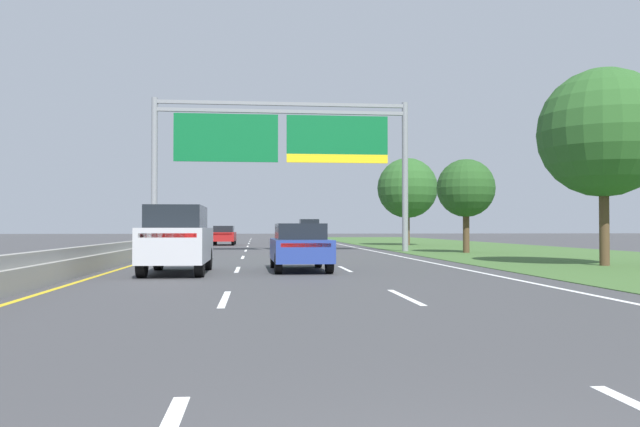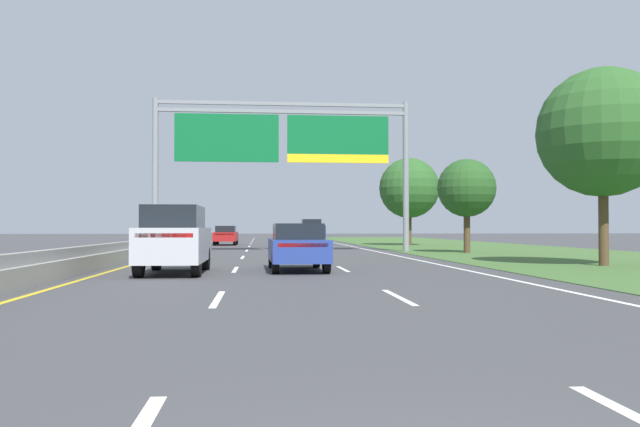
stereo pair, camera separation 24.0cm
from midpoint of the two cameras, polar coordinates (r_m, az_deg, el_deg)
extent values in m
plane|color=#3D3D3F|center=(37.61, -3.61, -3.44)|extent=(220.00, 220.00, 0.00)
cube|color=white|center=(13.16, -8.56, -7.50)|extent=(0.14, 3.00, 0.01)
cube|color=white|center=(22.12, -7.23, -4.96)|extent=(0.14, 3.00, 0.01)
cube|color=white|center=(31.10, -6.67, -3.89)|extent=(0.14, 3.00, 0.01)
cube|color=white|center=(40.10, -6.36, -3.29)|extent=(0.14, 3.00, 0.01)
cube|color=white|center=(49.09, -6.17, -2.92)|extent=(0.14, 3.00, 0.01)
cube|color=white|center=(58.09, -6.03, -2.66)|extent=(0.14, 3.00, 0.01)
cube|color=white|center=(67.08, -5.93, -2.47)|extent=(0.14, 3.00, 0.01)
cube|color=white|center=(76.08, -5.86, -2.32)|extent=(0.14, 3.00, 0.01)
cube|color=white|center=(85.08, -5.80, -2.21)|extent=(0.14, 3.00, 0.01)
cube|color=white|center=(13.47, 7.49, -7.36)|extent=(0.14, 3.00, 0.01)
cube|color=white|center=(22.31, 2.35, -4.94)|extent=(0.14, 3.00, 0.01)
cube|color=white|center=(31.24, 0.14, -3.88)|extent=(0.14, 3.00, 0.01)
cube|color=white|center=(40.20, -1.07, -3.30)|extent=(0.14, 3.00, 0.01)
cube|color=white|center=(49.17, -1.85, -2.92)|extent=(0.14, 3.00, 0.01)
cube|color=white|center=(58.16, -2.38, -2.66)|extent=(0.14, 3.00, 0.01)
cube|color=white|center=(67.14, -2.77, -2.47)|extent=(0.14, 3.00, 0.01)
cube|color=white|center=(76.13, -3.07, -2.33)|extent=(0.14, 3.00, 0.01)
cube|color=white|center=(85.13, -3.31, -2.21)|extent=(0.14, 3.00, 0.01)
cube|color=white|center=(38.24, 5.28, -3.40)|extent=(0.16, 106.00, 0.01)
cube|color=gold|center=(37.89, -12.58, -3.39)|extent=(0.16, 106.00, 0.01)
cube|color=#3D602D|center=(40.49, 16.56, -3.22)|extent=(14.00, 110.00, 0.02)
cube|color=gray|center=(37.98, -13.63, -2.97)|extent=(0.60, 110.00, 0.55)
cube|color=gray|center=(37.97, -13.62, -2.33)|extent=(0.25, 110.00, 0.30)
cylinder|color=gray|center=(38.14, -14.27, 3.34)|extent=(0.36, 0.36, 8.93)
cylinder|color=gray|center=(38.68, 7.82, 3.25)|extent=(0.36, 0.36, 8.93)
cube|color=gray|center=(38.28, -3.14, 9.70)|extent=(14.70, 0.24, 0.20)
cube|color=gray|center=(38.19, -3.14, 9.04)|extent=(14.70, 0.24, 0.20)
cube|color=#0C602D|center=(37.78, -8.09, 6.67)|extent=(6.00, 0.12, 2.79)
cube|color=#0C602D|center=(38.06, 1.80, 6.98)|extent=(6.00, 0.12, 2.29)
cube|color=yellow|center=(37.88, 1.80, 4.90)|extent=(6.00, 0.12, 0.50)
cube|color=#161E47|center=(58.46, -0.60, -1.76)|extent=(2.01, 5.40, 1.00)
cube|color=black|center=(59.31, -0.67, -0.89)|extent=(1.72, 1.90, 0.78)
cube|color=#B21414|center=(55.81, -0.38, -1.47)|extent=(1.68, 0.08, 0.12)
cube|color=#161E47|center=(56.74, -0.46, -1.17)|extent=(2.00, 1.95, 0.20)
cylinder|color=black|center=(60.24, -1.55, -2.22)|extent=(0.30, 0.84, 0.84)
cylinder|color=black|center=(60.37, 0.06, -2.22)|extent=(0.30, 0.84, 0.84)
cylinder|color=black|center=(56.57, -1.31, -2.28)|extent=(0.30, 0.84, 0.84)
cylinder|color=black|center=(56.71, 0.40, -2.28)|extent=(0.30, 0.84, 0.84)
cube|color=navy|center=(21.51, -1.70, -3.25)|extent=(1.91, 4.44, 0.72)
cube|color=black|center=(21.45, -1.69, -1.60)|extent=(1.61, 2.33, 0.52)
cube|color=#B21414|center=(19.35, -1.17, -2.83)|extent=(1.53, 0.11, 0.12)
cylinder|color=black|center=(22.97, -4.01, -4.02)|extent=(0.23, 0.66, 0.66)
cylinder|color=black|center=(23.09, -0.03, -4.01)|extent=(0.23, 0.66, 0.66)
cylinder|color=black|center=(19.98, -3.64, -4.43)|extent=(0.23, 0.66, 0.66)
cylinder|color=black|center=(20.12, 0.93, -4.41)|extent=(0.23, 0.66, 0.66)
cube|color=#B2B5BA|center=(20.62, -12.44, -2.71)|extent=(1.91, 4.70, 1.05)
cube|color=black|center=(20.46, -12.48, -0.30)|extent=(1.64, 3.00, 0.68)
cube|color=#B21414|center=(18.32, -13.33, -1.91)|extent=(1.60, 0.08, 0.12)
cylinder|color=black|center=(22.33, -14.04, -3.93)|extent=(0.26, 0.76, 0.76)
cylinder|color=black|center=(22.14, -9.83, -3.98)|extent=(0.26, 0.76, 0.76)
cylinder|color=black|center=(19.18, -15.48, -4.37)|extent=(0.26, 0.76, 0.76)
cylinder|color=black|center=(18.96, -10.58, -4.44)|extent=(0.26, 0.76, 0.76)
cube|color=maroon|center=(53.05, -8.24, -2.04)|extent=(1.88, 4.43, 0.72)
cube|color=black|center=(52.99, -8.24, -1.37)|extent=(1.60, 2.32, 0.52)
cube|color=#B21414|center=(50.89, -8.40, -1.84)|extent=(1.53, 0.10, 0.12)
cylinder|color=black|center=(54.60, -8.97, -2.40)|extent=(0.23, 0.66, 0.66)
cylinder|color=black|center=(54.50, -7.30, -2.40)|extent=(0.23, 0.66, 0.66)
cylinder|color=black|center=(51.62, -9.23, -2.46)|extent=(0.23, 0.66, 0.66)
cylinder|color=black|center=(51.51, -7.46, -2.47)|extent=(0.23, 0.66, 0.66)
cylinder|color=#4C3823|center=(26.09, 24.14, -0.94)|extent=(0.36, 0.36, 3.06)
sphere|color=#285623|center=(26.33, 24.07, 6.61)|extent=(4.82, 4.82, 4.82)
cylinder|color=#4C3823|center=(36.91, 13.11, -1.62)|extent=(0.36, 0.36, 2.35)
sphere|color=#234C1E|center=(36.97, 13.09, 2.23)|extent=(3.27, 3.27, 3.27)
cylinder|color=#4C3823|center=(51.57, 8.08, -1.35)|extent=(0.36, 0.36, 2.67)
sphere|color=#285623|center=(51.66, 8.07, 2.26)|extent=(4.80, 4.80, 4.80)
camera|label=1|loc=(0.12, -89.79, 0.00)|focal=35.99mm
camera|label=2|loc=(0.12, 90.21, 0.00)|focal=35.99mm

